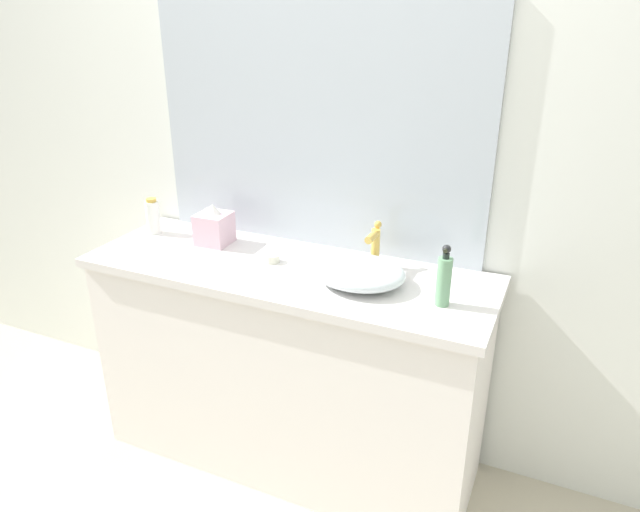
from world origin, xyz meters
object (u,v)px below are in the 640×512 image
Objects in this scene: candle_jar at (272,258)px; lotion_bottle at (153,217)px; sink_basin at (359,272)px; soap_dispenser at (444,279)px; tissue_box at (214,227)px.

lotion_bottle is at bearing 173.78° from candle_jar.
soap_dispenser reaches higher than sink_basin.
sink_basin is 0.31m from soap_dispenser.
sink_basin is 5.82× the size of candle_jar.
tissue_box is 2.98× the size of candle_jar.
sink_basin is 1.56× the size of soap_dispenser.
sink_basin is 1.95× the size of tissue_box.
soap_dispenser reaches higher than candle_jar.
soap_dispenser is 3.73× the size of candle_jar.
candle_jar is at bearing -6.22° from lotion_bottle.
soap_dispenser reaches higher than lotion_bottle.
tissue_box is (-0.67, 0.11, 0.03)m from sink_basin.
candle_jar is (0.31, -0.07, -0.06)m from tissue_box.
soap_dispenser is 1.29m from lotion_bottle.
soap_dispenser is 0.99m from tissue_box.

